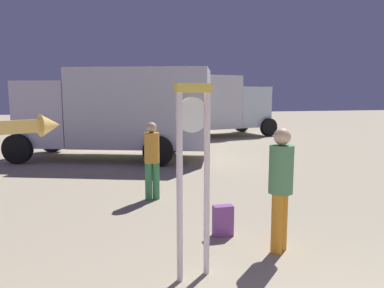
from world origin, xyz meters
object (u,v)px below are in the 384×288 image
at_px(arrow_sign, 5,163).
at_px(standing_clock, 193,162).
at_px(backpack, 223,221).
at_px(person_distant, 152,157).
at_px(box_truck_near, 120,110).
at_px(person_near_clock, 281,184).
at_px(box_truck_far, 205,104).

bearing_deg(arrow_sign, standing_clock, -6.44).
bearing_deg(standing_clock, backpack, 55.83).
height_order(arrow_sign, backpack, arrow_sign).
xyz_separation_m(arrow_sign, person_distant, (1.94, 3.01, -0.52)).
xyz_separation_m(backpack, box_truck_near, (-1.09, 7.05, 1.37)).
distance_m(arrow_sign, person_near_clock, 3.28).
height_order(standing_clock, box_truck_near, box_truck_near).
bearing_deg(person_distant, backpack, -70.80).
xyz_separation_m(person_near_clock, box_truck_near, (-1.64, 7.74, 0.66)).
xyz_separation_m(box_truck_near, box_truck_far, (4.42, 5.34, 0.04)).
distance_m(person_near_clock, person_distant, 3.13).
bearing_deg(arrow_sign, backpack, 17.73).
height_order(standing_clock, backpack, standing_clock).
height_order(backpack, box_truck_near, box_truck_near).
height_order(standing_clock, box_truck_far, box_truck_far).
relative_size(standing_clock, backpack, 4.77).
xyz_separation_m(person_near_clock, person_distant, (-1.30, 2.84, -0.06)).
xyz_separation_m(arrow_sign, person_near_clock, (3.25, 0.17, -0.46)).
relative_size(arrow_sign, box_truck_far, 0.31).
relative_size(arrow_sign, person_distant, 1.37).
relative_size(arrow_sign, box_truck_near, 0.32).
bearing_deg(arrow_sign, person_near_clock, 2.95).
height_order(person_distant, box_truck_near, box_truck_near).
distance_m(person_near_clock, box_truck_far, 13.39).
relative_size(box_truck_near, box_truck_far, 0.98).
relative_size(standing_clock, box_truck_far, 0.33).
height_order(box_truck_near, box_truck_far, box_truck_far).
xyz_separation_m(arrow_sign, box_truck_far, (6.02, 13.25, 0.24)).
bearing_deg(backpack, box_truck_far, 74.95).
bearing_deg(arrow_sign, box_truck_far, 65.56).
height_order(backpack, person_distant, person_distant).
bearing_deg(person_distant, standing_clock, -89.75).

